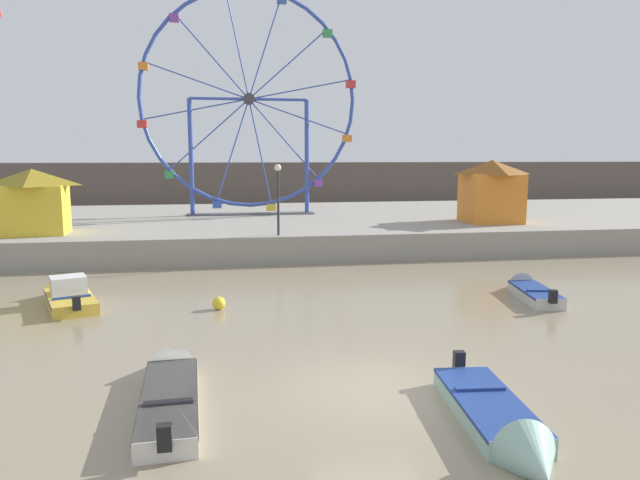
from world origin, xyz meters
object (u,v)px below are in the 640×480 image
at_px(carnival_booth_yellow_awning, 33,200).
at_px(carnival_booth_orange_canopy, 491,190).
at_px(motorboat_white_red_stripe, 171,385).
at_px(ferris_wheel_blue_frame, 249,103).
at_px(motorboat_seafoam, 503,426).
at_px(mooring_buoy_orange, 219,303).
at_px(motorboat_pale_grey, 529,290).
at_px(motorboat_mustard_yellow, 68,294).
at_px(promenade_lamp_near, 278,188).

bearing_deg(carnival_booth_yellow_awning, carnival_booth_orange_canopy, -2.80).
xyz_separation_m(motorboat_white_red_stripe, ferris_wheel_blue_frame, (2.93, 25.03, 8.10)).
distance_m(motorboat_seafoam, carnival_booth_orange_canopy, 23.90).
distance_m(motorboat_seafoam, mooring_buoy_orange, 11.10).
distance_m(ferris_wheel_blue_frame, carnival_booth_yellow_awning, 14.14).
bearing_deg(carnival_booth_yellow_awning, motorboat_white_red_stripe, -71.48).
xyz_separation_m(motorboat_pale_grey, mooring_buoy_orange, (-11.14, -0.03, -0.01)).
xyz_separation_m(motorboat_mustard_yellow, motorboat_seafoam, (10.35, -11.67, -0.08)).
bearing_deg(ferris_wheel_blue_frame, mooring_buoy_orange, -96.15).
height_order(motorboat_white_red_stripe, promenade_lamp_near, promenade_lamp_near).
bearing_deg(promenade_lamp_near, motorboat_mustard_yellow, -141.63).
distance_m(motorboat_pale_grey, carnival_booth_orange_canopy, 12.67).
relative_size(motorboat_seafoam, motorboat_white_red_stripe, 0.86).
height_order(motorboat_mustard_yellow, carnival_booth_yellow_awning, carnival_booth_yellow_awning).
distance_m(motorboat_mustard_yellow, promenade_lamp_near, 10.68).
relative_size(motorboat_mustard_yellow, motorboat_seafoam, 0.92).
height_order(ferris_wheel_blue_frame, carnival_booth_yellow_awning, ferris_wheel_blue_frame).
bearing_deg(ferris_wheel_blue_frame, motorboat_pale_grey, -63.13).
relative_size(ferris_wheel_blue_frame, carnival_booth_orange_canopy, 3.92).
bearing_deg(ferris_wheel_blue_frame, carnival_booth_yellow_awning, -144.73).
relative_size(motorboat_white_red_stripe, carnival_booth_orange_canopy, 1.49).
height_order(carnival_booth_orange_canopy, carnival_booth_yellow_awning, carnival_booth_orange_canopy).
relative_size(motorboat_pale_grey, motorboat_white_red_stripe, 0.75).
distance_m(motorboat_pale_grey, promenade_lamp_near, 12.12).
xyz_separation_m(ferris_wheel_blue_frame, mooring_buoy_orange, (-1.95, -18.15, -8.10)).
bearing_deg(mooring_buoy_orange, motorboat_white_red_stripe, -98.04).
bearing_deg(motorboat_seafoam, motorboat_white_red_stripe, -110.56).
bearing_deg(carnival_booth_yellow_awning, motorboat_pale_grey, -33.44).
xyz_separation_m(motorboat_pale_grey, promenade_lamp_near, (-8.36, 8.12, 3.33)).
distance_m(motorboat_mustard_yellow, motorboat_pale_grey, 16.43).
bearing_deg(carnival_booth_yellow_awning, motorboat_seafoam, -61.21).
xyz_separation_m(motorboat_seafoam, carnival_booth_orange_canopy, (9.99, 21.52, 2.93)).
height_order(motorboat_seafoam, mooring_buoy_orange, motorboat_seafoam).
relative_size(carnival_booth_yellow_awning, promenade_lamp_near, 1.03).
height_order(motorboat_mustard_yellow, motorboat_white_red_stripe, motorboat_mustard_yellow).
bearing_deg(motorboat_seafoam, motorboat_pale_grey, 153.90).
height_order(motorboat_mustard_yellow, mooring_buoy_orange, motorboat_mustard_yellow).
bearing_deg(promenade_lamp_near, motorboat_white_red_stripe, -104.00).
bearing_deg(promenade_lamp_near, carnival_booth_yellow_awning, 168.01).
bearing_deg(mooring_buoy_orange, ferris_wheel_blue_frame, 83.85).
bearing_deg(motorboat_pale_grey, ferris_wheel_blue_frame, 36.61).
relative_size(carnival_booth_yellow_awning, mooring_buoy_orange, 7.85).
bearing_deg(carnival_booth_orange_canopy, motorboat_mustard_yellow, -149.53).
bearing_deg(promenade_lamp_near, ferris_wheel_blue_frame, 94.70).
bearing_deg(motorboat_mustard_yellow, carnival_booth_yellow_awning, 2.13).
bearing_deg(motorboat_white_red_stripe, carnival_booth_orange_canopy, -43.85).
bearing_deg(carnival_booth_yellow_awning, ferris_wheel_blue_frame, 29.84).
bearing_deg(ferris_wheel_blue_frame, promenade_lamp_near, -85.30).
bearing_deg(motorboat_white_red_stripe, motorboat_mustard_yellow, 22.92).
distance_m(motorboat_pale_grey, ferris_wheel_blue_frame, 21.87).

